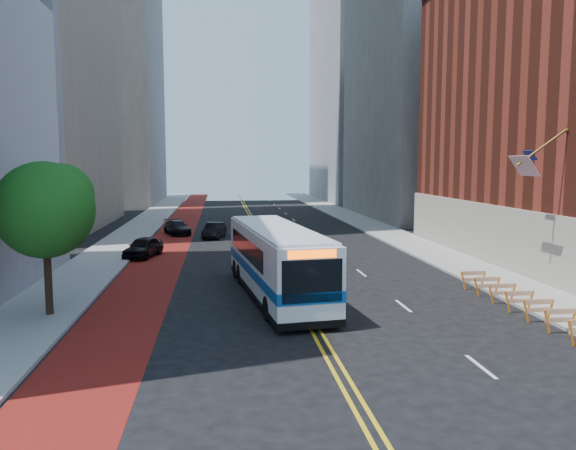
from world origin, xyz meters
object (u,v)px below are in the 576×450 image
(car_a, at_px, (143,247))
(transit_bus, at_px, (276,260))
(street_tree, at_px, (46,206))
(car_b, at_px, (214,230))
(car_c, at_px, (177,228))

(car_a, bearing_deg, transit_bus, -41.84)
(street_tree, xyz_separation_m, car_b, (6.91, 25.16, -4.23))
(car_a, bearing_deg, car_c, 98.72)
(street_tree, relative_size, car_b, 1.61)
(car_a, bearing_deg, car_b, 78.20)
(car_a, relative_size, car_b, 1.03)
(street_tree, xyz_separation_m, car_a, (1.94, 15.46, -4.18))
(car_b, height_order, car_c, car_b)
(street_tree, height_order, transit_bus, street_tree)
(car_b, distance_m, car_c, 4.54)
(transit_bus, xyz_separation_m, car_b, (-3.32, 22.53, -1.18))
(car_b, bearing_deg, car_a, -105.31)
(street_tree, relative_size, car_c, 1.49)
(street_tree, distance_m, car_a, 16.13)
(street_tree, height_order, car_c, street_tree)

